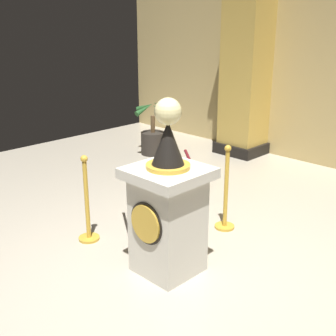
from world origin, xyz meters
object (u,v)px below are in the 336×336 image
Objects in this scene: stanchion_far at (87,211)px; potted_palm_left at (153,137)px; pedestal_clock at (168,207)px; stanchion_near at (226,200)px.

stanchion_far reaches higher than potted_palm_left.
stanchion_far is at bearing -170.76° from pedestal_clock.
stanchion_far is at bearing -55.79° from potted_palm_left.
stanchion_far is 1.00× the size of potted_palm_left.
potted_palm_left is (-1.94, 2.85, -0.04)m from stanchion_far.
pedestal_clock is at bearing -81.38° from stanchion_near.
stanchion_near reaches higher than stanchion_far.
potted_palm_left is (-2.86, 1.51, -0.05)m from stanchion_near.
stanchion_near is at bearing 55.36° from stanchion_far.
stanchion_near is 1.62m from stanchion_far.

